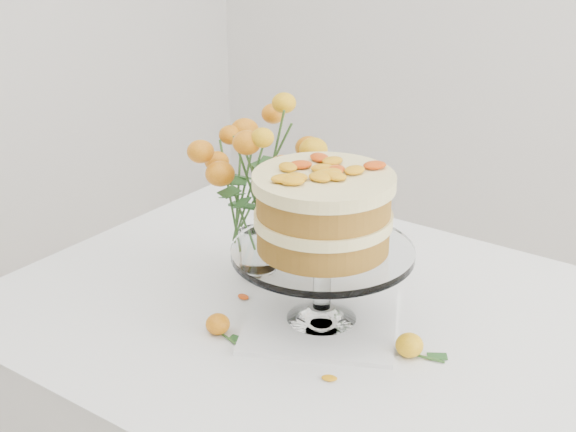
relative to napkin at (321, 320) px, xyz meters
name	(u,v)px	position (x,y,z in m)	size (l,w,h in m)	color
table	(373,367)	(0.09, 0.04, -0.09)	(1.43, 0.93, 0.76)	tan
napkin	(321,320)	(0.00, 0.00, 0.00)	(0.27, 0.27, 0.01)	white
cake_stand	(323,220)	(0.00, 0.00, 0.20)	(0.32, 0.32, 0.29)	white
rose_vase	(257,170)	(-0.21, 0.08, 0.22)	(0.27, 0.27, 0.38)	white
loose_rose_near	(410,345)	(0.18, -0.01, 0.02)	(0.08, 0.05, 0.04)	yellow
loose_rose_far	(218,324)	(-0.13, -0.14, 0.01)	(0.08, 0.04, 0.04)	#B95C09
stray_petal_a	(288,330)	(-0.03, -0.06, 0.00)	(0.03, 0.02, 0.00)	orange
stray_petal_b	(322,359)	(0.07, -0.10, 0.00)	(0.03, 0.02, 0.00)	orange
stray_petal_c	(329,378)	(0.11, -0.14, 0.00)	(0.03, 0.02, 0.00)	orange
stray_petal_d	(243,297)	(-0.17, -0.01, 0.00)	(0.03, 0.02, 0.00)	orange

